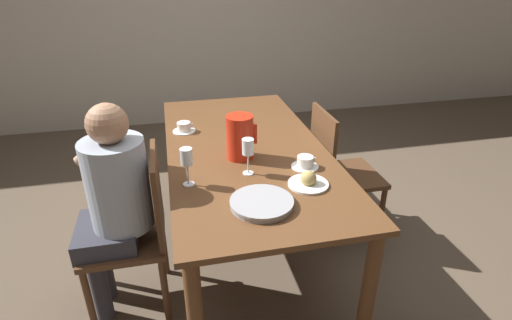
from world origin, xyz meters
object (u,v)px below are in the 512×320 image
Objects in this scene: chair_opposite at (338,170)px; teacup_across at (184,128)px; wine_glass_juice at (187,159)px; teacup_near_person at (305,163)px; serving_tray at (262,203)px; red_pitcher at (240,137)px; chair_person_side at (137,229)px; person_seated at (113,197)px; wine_glass_water at (248,148)px; bread_plate at (308,181)px.

teacup_across is at bearing -103.90° from chair_opposite.
wine_glass_juice is at bearing -91.77° from teacup_across.
teacup_near_person is (-0.38, -0.40, 0.30)m from chair_opposite.
wine_glass_juice is at bearing 139.08° from serving_tray.
chair_opposite reaches higher than serving_tray.
serving_tray is at bearing -73.48° from teacup_across.
chair_person_side is at bearing -163.12° from red_pitcher.
person_seated is 6.02× the size of wine_glass_juice.
chair_opposite is at bearing -74.02° from person_seated.
wine_glass_water is 0.67× the size of serving_tray.
chair_opposite is at bearing 53.53° from bread_plate.
chair_person_side is at bearing 178.96° from teacup_near_person.
bread_plate is at bearing -103.22° from chair_person_side.
chair_opposite is 6.14× the size of teacup_across.
wine_glass_juice is (0.37, -0.06, 0.20)m from person_seated.
wine_glass_juice is 0.63m from teacup_near_person.
person_seated reaches higher than chair_opposite.
person_seated is 5.86× the size of bread_plate.
wine_glass_juice is 1.33× the size of teacup_across.
wine_glass_water is 0.33m from teacup_near_person.
chair_opposite is at bearing 30.12° from wine_glass_water.
red_pitcher is (0.67, 0.19, 0.18)m from person_seated.
chair_person_side is 4.62× the size of wine_glass_juice.
teacup_across is at bearing -31.65° from person_seated.
chair_opposite is 1.44m from person_seated.
teacup_across is at bearing -25.89° from chair_person_side.
bread_plate is (-0.05, -0.18, -0.00)m from teacup_near_person.
person_seated reaches higher than chair_person_side.
chair_opposite is 1.05m from teacup_across.
chair_opposite is at bearing 46.08° from teacup_near_person.
chair_person_side is 0.95m from teacup_near_person.
chair_opposite is 1.17m from wine_glass_juice.
red_pitcher is 0.38m from teacup_near_person.
teacup_near_person is (0.99, -0.01, 0.08)m from person_seated.
bread_plate reaches higher than serving_tray.
wine_glass_juice is 0.70m from teacup_across.
chair_opposite is 0.77× the size of person_seated.
bread_plate is at bearing -13.31° from wine_glass_juice.
chair_opposite is 3.12× the size of serving_tray.
teacup_near_person is at bearing 4.55° from wine_glass_juice.
chair_opposite is 4.63× the size of wine_glass_water.
teacup_across is 0.99m from bread_plate.
serving_tray is at bearing -90.53° from wine_glass_water.
teacup_near_person is at bearing -90.41° from person_seated.
teacup_across is at bearing 88.23° from wine_glass_juice.
chair_opposite is 4.62× the size of wine_glass_juice.
wine_glass_water reaches higher than serving_tray.
chair_person_side is 4.63× the size of wine_glass_water.
bread_plate reaches higher than teacup_near_person.
bread_plate is at bearing -101.48° from person_seated.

